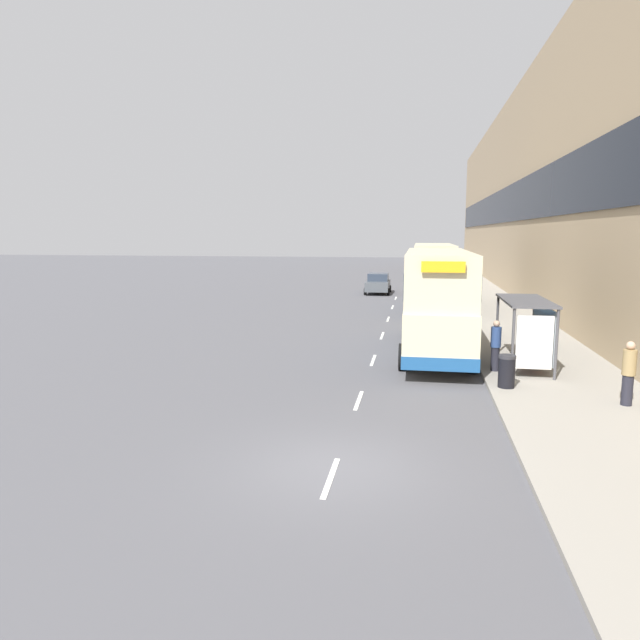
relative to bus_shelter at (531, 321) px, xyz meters
name	(u,v)px	position (x,y,z in m)	size (l,w,h in m)	color
ground_plane	(335,467)	(-5.77, -9.78, -1.88)	(220.00, 220.00, 0.00)	#515156
pavement	(475,292)	(0.73, 28.72, -1.81)	(5.00, 93.00, 0.14)	gray
terrace_facade	(529,193)	(4.72, 28.72, 6.40)	(3.10, 93.00, 16.57)	tan
lane_mark_0	(331,477)	(-5.77, -10.32, -1.87)	(0.12, 2.00, 0.01)	silver
lane_mark_1	(359,400)	(-5.77, -4.71, -1.87)	(0.12, 2.00, 0.01)	silver
lane_mark_2	(373,360)	(-5.77, 0.90, -1.87)	(0.12, 2.00, 0.01)	silver
lane_mark_3	(382,336)	(-5.77, 6.51, -1.87)	(0.12, 2.00, 0.01)	silver
lane_mark_4	(388,319)	(-5.77, 12.12, -1.87)	(0.12, 2.00, 0.01)	silver
lane_mark_5	(392,307)	(-5.77, 17.73, -1.87)	(0.12, 2.00, 0.01)	silver
lane_mark_6	(396,298)	(-5.77, 23.34, -1.87)	(0.12, 2.00, 0.01)	silver
bus_shelter	(531,321)	(0.00, 0.00, 0.00)	(1.60, 4.20, 2.48)	#4C4C51
double_decker_bus_near	(437,300)	(-3.30, 2.71, 0.41)	(2.85, 10.62, 4.30)	beige
double_decker_bus_ahead	(433,275)	(-3.10, 17.51, 0.41)	(2.85, 10.71, 4.30)	beige
car_0	(378,284)	(-7.41, 26.65, -1.03)	(2.09, 4.29, 1.69)	#4C5156
pedestrian_at_shelter	(496,345)	(-1.30, -0.66, -0.80)	(0.36, 0.36, 1.83)	#23232D
pedestrian_1	(629,373)	(1.90, -4.32, -0.78)	(0.37, 0.37, 1.87)	#23232D
litter_bin	(507,371)	(-1.22, -2.91, -1.21)	(0.55, 0.55, 1.05)	black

